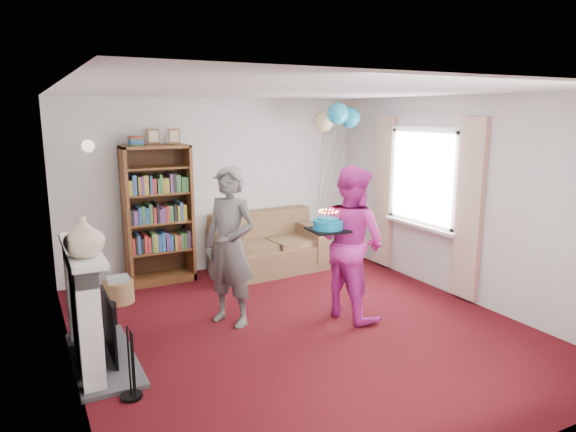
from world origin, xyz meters
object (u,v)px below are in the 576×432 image
bookcase (158,216)px  birthday_cake (328,225)px  person_striped (230,247)px  sofa (268,248)px  person_magenta (351,242)px

bookcase → birthday_cake: bearing=-61.1°
birthday_cake → person_striped: bearing=152.8°
bookcase → birthday_cake: 2.64m
person_striped → birthday_cake: bearing=30.5°
person_striped → birthday_cake: size_ratio=4.48×
bookcase → birthday_cake: bookcase is taller
sofa → person_striped: (-1.20, -1.59, 0.55)m
birthday_cake → bookcase: bearing=118.9°
bookcase → person_striped: 1.85m
sofa → person_magenta: person_magenta is taller
sofa → person_magenta: size_ratio=0.93×
person_striped → person_magenta: bearing=39.3°
sofa → person_striped: person_striped is taller
person_striped → person_magenta: 1.36m
sofa → bookcase: bearing=167.8°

